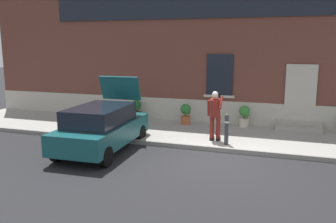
{
  "coord_description": "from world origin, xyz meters",
  "views": [
    {
      "loc": [
        1.87,
        -10.1,
        3.43
      ],
      "look_at": [
        -2.05,
        1.6,
        1.1
      ],
      "focal_mm": 37.89,
      "sensor_mm": 36.0,
      "label": 1
    }
  ],
  "objects_px": {
    "planter_charcoal": "(137,109)",
    "planter_terracotta": "(186,113)",
    "person_on_phone": "(215,113)",
    "hatchback_car_teal": "(102,127)",
    "bollard_far_left": "(131,121)",
    "planter_cream": "(244,116)",
    "bollard_near_person": "(227,128)"
  },
  "relations": [
    {
      "from": "person_on_phone",
      "to": "planter_charcoal",
      "type": "height_order",
      "value": "person_on_phone"
    },
    {
      "from": "hatchback_car_teal",
      "to": "planter_terracotta",
      "type": "relative_size",
      "value": 4.79
    },
    {
      "from": "planter_terracotta",
      "to": "person_on_phone",
      "type": "bearing_deg",
      "value": -53.17
    },
    {
      "from": "person_on_phone",
      "to": "planter_terracotta",
      "type": "height_order",
      "value": "person_on_phone"
    },
    {
      "from": "bollard_near_person",
      "to": "planter_terracotta",
      "type": "relative_size",
      "value": 1.22
    },
    {
      "from": "person_on_phone",
      "to": "planter_cream",
      "type": "bearing_deg",
      "value": 89.02
    },
    {
      "from": "planter_cream",
      "to": "planter_charcoal",
      "type": "bearing_deg",
      "value": 179.56
    },
    {
      "from": "planter_charcoal",
      "to": "bollard_near_person",
      "type": "bearing_deg",
      "value": -32.65
    },
    {
      "from": "planter_charcoal",
      "to": "hatchback_car_teal",
      "type": "bearing_deg",
      "value": -81.05
    },
    {
      "from": "bollard_far_left",
      "to": "planter_cream",
      "type": "relative_size",
      "value": 1.22
    },
    {
      "from": "bollard_far_left",
      "to": "planter_charcoal",
      "type": "relative_size",
      "value": 1.22
    },
    {
      "from": "hatchback_car_teal",
      "to": "bollard_far_left",
      "type": "relative_size",
      "value": 3.95
    },
    {
      "from": "person_on_phone",
      "to": "planter_charcoal",
      "type": "xyz_separation_m",
      "value": [
        -4.04,
        2.55,
        -0.54
      ]
    },
    {
      "from": "hatchback_car_teal",
      "to": "person_on_phone",
      "type": "relative_size",
      "value": 2.37
    },
    {
      "from": "hatchback_car_teal",
      "to": "bollard_near_person",
      "type": "distance_m",
      "value": 4.09
    },
    {
      "from": "bollard_near_person",
      "to": "planter_cream",
      "type": "height_order",
      "value": "bollard_near_person"
    },
    {
      "from": "person_on_phone",
      "to": "planter_terracotta",
      "type": "bearing_deg",
      "value": 141.84
    },
    {
      "from": "planter_charcoal",
      "to": "planter_terracotta",
      "type": "bearing_deg",
      "value": -8.06
    },
    {
      "from": "hatchback_car_teal",
      "to": "bollard_near_person",
      "type": "bearing_deg",
      "value": 21.54
    },
    {
      "from": "hatchback_car_teal",
      "to": "planter_terracotta",
      "type": "bearing_deg",
      "value": 67.36
    },
    {
      "from": "bollard_near_person",
      "to": "planter_terracotta",
      "type": "bearing_deg",
      "value": 129.77
    },
    {
      "from": "person_on_phone",
      "to": "planter_terracotta",
      "type": "distance_m",
      "value": 2.82
    },
    {
      "from": "planter_cream",
      "to": "person_on_phone",
      "type": "bearing_deg",
      "value": -106.0
    },
    {
      "from": "bollard_near_person",
      "to": "planter_cream",
      "type": "distance_m",
      "value": 2.86
    },
    {
      "from": "hatchback_car_teal",
      "to": "planter_terracotta",
      "type": "xyz_separation_m",
      "value": [
        1.69,
        4.05,
        -0.19
      ]
    },
    {
      "from": "planter_cream",
      "to": "bollard_near_person",
      "type": "bearing_deg",
      "value": -95.24
    },
    {
      "from": "hatchback_car_teal",
      "to": "person_on_phone",
      "type": "distance_m",
      "value": 3.83
    },
    {
      "from": "hatchback_car_teal",
      "to": "planter_charcoal",
      "type": "distance_m",
      "value": 4.44
    },
    {
      "from": "bollard_near_person",
      "to": "hatchback_car_teal",
      "type": "bearing_deg",
      "value": -158.46
    },
    {
      "from": "person_on_phone",
      "to": "planter_cream",
      "type": "distance_m",
      "value": 2.67
    },
    {
      "from": "bollard_near_person",
      "to": "planter_charcoal",
      "type": "xyz_separation_m",
      "value": [
        -4.5,
        2.88,
        -0.11
      ]
    },
    {
      "from": "bollard_near_person",
      "to": "planter_charcoal",
      "type": "relative_size",
      "value": 1.22
    }
  ]
}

